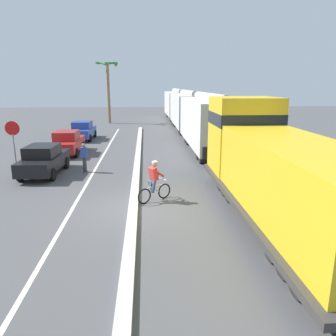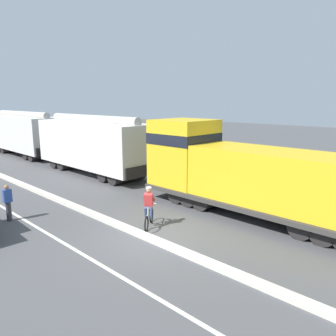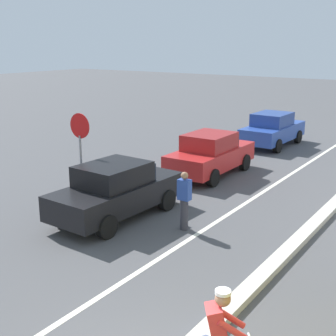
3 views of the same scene
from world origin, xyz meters
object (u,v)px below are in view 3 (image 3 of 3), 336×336
Objects in this scene: parked_car_blue at (273,129)px; pedestrian_by_cars at (184,200)px; stop_sign at (80,142)px; parked_car_black at (117,190)px; parked_car_red at (211,154)px.

parked_car_blue is 2.61× the size of pedestrian_by_cars.
parked_car_black is at bearing -7.25° from stop_sign.
pedestrian_by_cars is at bearing -79.46° from parked_car_blue.
stop_sign reaches higher than pedestrian_by_cars.
pedestrian_by_cars is (3.64, 0.12, -1.18)m from stop_sign.
parked_car_black is 2.12m from pedestrian_by_cars.
stop_sign is 3.83m from pedestrian_by_cars.
parked_car_red is 5.60m from stop_sign.
pedestrian_by_cars is at bearing 8.65° from parked_car_black.
parked_car_black is at bearing -89.96° from parked_car_blue.
parked_car_red and pedestrian_by_cars have the same top height.
parked_car_blue is at bearing 82.36° from stop_sign.
stop_sign is (-1.53, -11.43, 1.21)m from parked_car_blue.
parked_car_black is 1.01× the size of parked_car_red.
stop_sign is (-1.54, 0.20, 1.21)m from parked_car_black.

